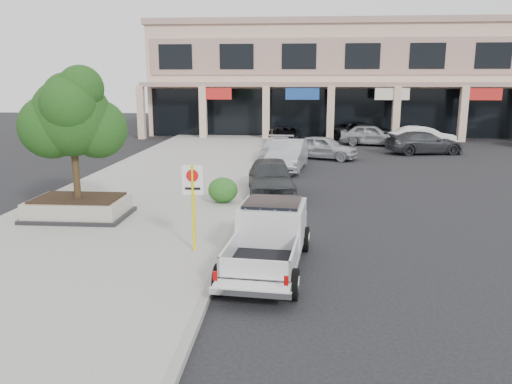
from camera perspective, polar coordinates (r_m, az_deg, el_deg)
ground at (r=13.14m, az=3.03°, el=-7.67°), size 120.00×120.00×0.00m
sidewalk at (r=19.72m, az=-12.68°, el=-0.84°), size 8.00×52.00×0.15m
curb at (r=18.95m, az=-1.18°, el=-1.08°), size 0.20×52.00×0.15m
strip_mall at (r=46.90m, az=14.28°, el=12.42°), size 40.55×12.43×9.50m
planter at (r=17.43m, az=-19.60°, el=-1.67°), size 3.20×2.20×0.68m
planter_tree at (r=17.07m, az=-19.70°, el=8.05°), size 2.90×2.55×4.00m
no_parking_sign at (r=13.03m, az=-7.21°, el=-0.43°), size 0.55×0.09×2.30m
hedge at (r=18.40m, az=-3.80°, el=0.22°), size 1.10×0.99×0.93m
pickup_truck at (r=12.19m, az=1.33°, el=-5.47°), size 2.25×5.02×1.53m
curb_car_a at (r=20.04m, az=1.72°, el=1.68°), size 2.26×4.63×1.52m
curb_car_b at (r=26.10m, az=3.61°, el=4.25°), size 2.28×4.95×1.57m
curb_car_c at (r=29.10m, az=2.44°, el=4.89°), size 2.18×4.74×1.34m
curb_car_d at (r=35.43m, az=3.40°, el=6.32°), size 2.68×5.25×1.42m
lot_car_a at (r=30.08m, az=7.74°, el=5.09°), size 4.40×3.11×1.39m
lot_car_b at (r=36.56m, az=18.48°, el=5.96°), size 4.84×2.92×1.51m
lot_car_c at (r=33.68m, az=18.68°, el=5.35°), size 5.16×2.91×1.41m
lot_car_d at (r=40.06m, az=11.97°, el=6.80°), size 5.68×4.05×1.44m
lot_car_e at (r=37.17m, az=13.02°, el=6.38°), size 4.70×2.67×1.51m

